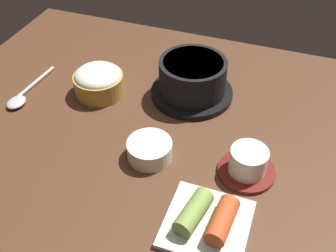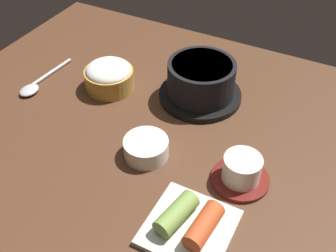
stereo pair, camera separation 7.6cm
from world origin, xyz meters
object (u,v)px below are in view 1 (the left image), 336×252
(stone_pot, at_px, (192,79))
(tea_cup_with_saucer, at_px, (248,163))
(banchan_cup_center, at_px, (150,149))
(kimchi_plate, at_px, (207,220))
(rice_bowl, at_px, (99,81))
(spoon, at_px, (22,96))

(stone_pot, height_order, tea_cup_with_saucer, stone_pot)
(tea_cup_with_saucer, bearing_deg, banchan_cup_center, -173.18)
(banchan_cup_center, bearing_deg, kimchi_plate, -38.04)
(rice_bowl, distance_m, banchan_cup_center, 0.23)
(kimchi_plate, bearing_deg, stone_pot, 111.31)
(stone_pot, relative_size, rice_bowl, 1.65)
(tea_cup_with_saucer, bearing_deg, rice_bowl, 160.73)
(spoon, bearing_deg, banchan_cup_center, -11.65)
(rice_bowl, bearing_deg, tea_cup_with_saucer, -19.27)
(rice_bowl, height_order, spoon, rice_bowl)
(spoon, bearing_deg, stone_pot, 21.94)
(banchan_cup_center, bearing_deg, spoon, 168.35)
(spoon, bearing_deg, kimchi_plate, -20.79)
(spoon, bearing_deg, tea_cup_with_saucer, -5.24)
(rice_bowl, height_order, tea_cup_with_saucer, rice_bowl)
(kimchi_plate, bearing_deg, rice_bowl, 141.24)
(banchan_cup_center, distance_m, kimchi_plate, 0.18)
(rice_bowl, height_order, kimchi_plate, rice_bowl)
(rice_bowl, bearing_deg, banchan_cup_center, -39.32)
(tea_cup_with_saucer, xyz_separation_m, banchan_cup_center, (-0.17, -0.02, -0.01))
(kimchi_plate, bearing_deg, spoon, 159.21)
(kimchi_plate, relative_size, spoon, 0.78)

